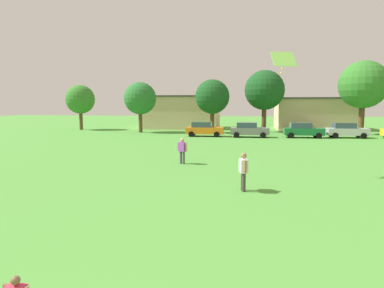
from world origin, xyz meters
The scene contains 15 objects.
ground_plane centered at (0.00, 30.00, 0.00)m, with size 160.00×160.00×0.00m, color #4C9338.
adult_bystander centered at (1.40, 11.74, 0.98)m, with size 0.41×0.77×1.64m.
bystander_near_trees centered at (-2.35, 17.91, 0.96)m, with size 0.66×0.53×1.61m.
kite centered at (3.29, 15.24, 5.88)m, with size 1.33×0.93×1.13m.
parked_car_orange_0 centered at (-3.14, 36.53, 0.86)m, with size 4.30×2.02×1.68m.
parked_car_gray_1 centered at (2.02, 36.25, 0.86)m, with size 4.30×2.02×1.68m.
parked_car_green_2 centered at (7.99, 36.57, 0.86)m, with size 4.30×2.02×1.68m.
parked_car_silver_3 centered at (12.76, 37.09, 0.86)m, with size 4.30×2.02×1.68m.
tree_far_left centered at (-22.47, 44.49, 4.46)m, with size 4.24×4.24×6.61m.
tree_left centered at (-12.25, 41.07, 4.52)m, with size 4.29×4.29×6.69m.
tree_center_left centered at (-2.68, 41.73, 4.71)m, with size 4.48×4.48×6.98m.
tree_center_right centered at (4.14, 44.16, 5.61)m, with size 5.34×5.34×8.32m.
tree_right centered at (15.73, 41.60, 6.09)m, with size 5.79×5.79×9.02m.
house_left centered at (-8.16, 50.45, 2.56)m, with size 11.74×8.34×5.10m.
house_right centered at (11.68, 50.45, 2.38)m, with size 11.09×8.03×4.74m.
Camera 1 is at (1.35, -2.43, 3.64)m, focal length 31.46 mm.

